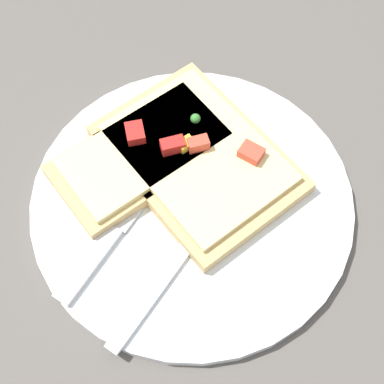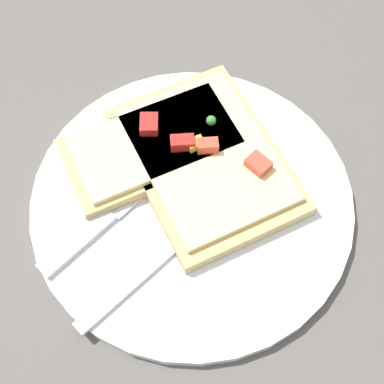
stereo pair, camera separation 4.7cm
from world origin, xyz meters
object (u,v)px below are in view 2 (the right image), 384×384
Objects in this scene: fork at (194,228)px; pizza_slice_main at (211,160)px; plate at (192,200)px; knife at (118,207)px; pizza_slice_corner at (155,145)px.

fork is 0.07m from pizza_slice_main.
pizza_slice_main is (-0.00, -0.04, 0.02)m from plate.
knife is (0.06, 0.03, 0.01)m from plate.
pizza_slice_corner is at bearing -35.56° from plate.
pizza_slice_main is 0.05m from pizza_slice_corner.
plate is at bearing -80.86° from pizza_slice_corner.
knife reaches higher than fork.
pizza_slice_corner is at bearing 46.40° from pizza_slice_main.
fork is at bearing 140.13° from pizza_slice_main.
pizza_slice_main is 1.21× the size of pizza_slice_corner.
fork is 0.99× the size of pizza_slice_main.
knife is at bearing 29.37° from plate.
knife is at bearing 91.95° from pizza_slice_main.
fork is 1.19× the size of pizza_slice_corner.
knife is 1.08× the size of pizza_slice_corner.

